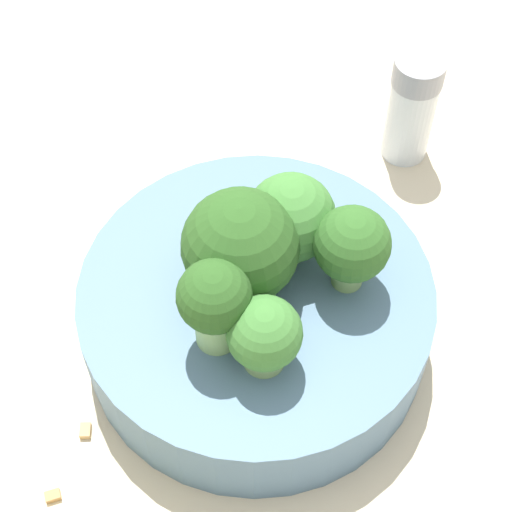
% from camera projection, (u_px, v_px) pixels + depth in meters
% --- Properties ---
extents(ground_plane, '(3.00, 3.00, 0.00)m').
position_uv_depth(ground_plane, '(256.00, 337.00, 0.45)').
color(ground_plane, beige).
extents(bowl, '(0.17, 0.17, 0.04)m').
position_uv_depth(bowl, '(256.00, 314.00, 0.43)').
color(bowl, slate).
rests_on(bowl, ground_plane).
extents(broccoli_floret_0, '(0.06, 0.06, 0.06)m').
position_uv_depth(broccoli_floret_0, '(241.00, 247.00, 0.39)').
color(broccoli_floret_0, '#8EB770').
rests_on(broccoli_floret_0, bowl).
extents(broccoli_floret_1, '(0.03, 0.03, 0.04)m').
position_uv_depth(broccoli_floret_1, '(264.00, 336.00, 0.37)').
color(broccoli_floret_1, '#7A9E5B').
rests_on(broccoli_floret_1, bowl).
extents(broccoli_floret_2, '(0.04, 0.04, 0.05)m').
position_uv_depth(broccoli_floret_2, '(282.00, 215.00, 0.41)').
color(broccoli_floret_2, '#84AD66').
rests_on(broccoli_floret_2, bowl).
extents(broccoli_floret_3, '(0.03, 0.03, 0.05)m').
position_uv_depth(broccoli_floret_3, '(210.00, 299.00, 0.37)').
color(broccoli_floret_3, '#8EB770').
rests_on(broccoli_floret_3, bowl).
extents(broccoli_floret_4, '(0.04, 0.04, 0.05)m').
position_uv_depth(broccoli_floret_4, '(352.00, 246.00, 0.39)').
color(broccoli_floret_4, '#7A9E5B').
rests_on(broccoli_floret_4, bowl).
extents(pepper_shaker, '(0.03, 0.03, 0.07)m').
position_uv_depth(pepper_shaker, '(408.00, 106.00, 0.50)').
color(pepper_shaker, silver).
rests_on(pepper_shaker, ground_plane).
extents(almond_crumb_0, '(0.01, 0.01, 0.01)m').
position_uv_depth(almond_crumb_0, '(162.00, 207.00, 0.50)').
color(almond_crumb_0, '#AD7F4C').
rests_on(almond_crumb_0, ground_plane).
extents(almond_crumb_1, '(0.01, 0.01, 0.01)m').
position_uv_depth(almond_crumb_1, '(85.00, 429.00, 0.42)').
color(almond_crumb_1, tan).
rests_on(almond_crumb_1, ground_plane).
extents(almond_crumb_2, '(0.01, 0.01, 0.01)m').
position_uv_depth(almond_crumb_2, '(52.00, 495.00, 0.40)').
color(almond_crumb_2, '#AD7F4C').
rests_on(almond_crumb_2, ground_plane).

